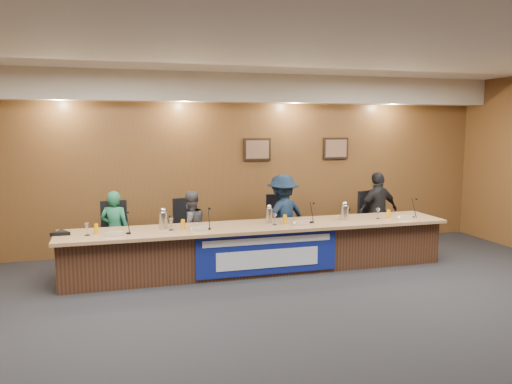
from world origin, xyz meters
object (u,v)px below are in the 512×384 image
panelist_b (190,228)px  office_chair_c (281,229)px  panelist_a (115,231)px  panelist_c (283,216)px  carafe_mid (269,216)px  panelist_d (378,211)px  office_chair_a (115,239)px  carafe_left (163,221)px  office_chair_b (190,235)px  speakerphone (61,233)px  carafe_right (344,213)px  office_chair_d (375,224)px  banner (268,253)px  dais_body (260,249)px

panelist_b → office_chair_c: (1.61, 0.10, -0.14)m
panelist_a → panelist_c: 2.81m
carafe_mid → panelist_b: bearing=151.8°
panelist_b → panelist_d: 3.46m
office_chair_a → carafe_left: bearing=-47.7°
panelist_a → carafe_left: (0.71, -0.61, 0.24)m
office_chair_b → speakerphone: bearing=-170.2°
office_chair_c → speakerphone: bearing=-165.0°
carafe_left → carafe_right: 2.94m
office_chair_c → carafe_right: carafe_right is taller
panelist_b → office_chair_d: 3.46m
office_chair_a → office_chair_c: (2.81, 0.00, 0.00)m
speakerphone → office_chair_a: bearing=44.5°
banner → speakerphone: (-2.95, 0.45, 0.40)m
banner → carafe_right: 1.56m
panelist_d → carafe_mid: size_ratio=5.95×
dais_body → office_chair_c: dais_body is taller
office_chair_a → office_chair_c: size_ratio=1.00×
dais_body → carafe_mid: (0.16, 0.03, 0.52)m
panelist_c → dais_body: bearing=28.0°
banner → panelist_b: (-1.01, 1.07, 0.24)m
office_chair_d → speakerphone: bearing=170.5°
carafe_left → panelist_d: bearing=8.8°
banner → office_chair_a: banner is taller
panelist_d → office_chair_a: panelist_d is taller
office_chair_c → panelist_d: bearing=0.3°
panelist_a → panelist_b: 1.20m
panelist_c → office_chair_d: (1.85, 0.10, -0.25)m
dais_body → panelist_d: 2.56m
carafe_left → carafe_mid: (1.66, -0.01, -0.01)m
office_chair_d → carafe_mid: bearing=-179.6°
panelist_a → panelist_b: size_ratio=1.04×
carafe_left → carafe_right: (2.94, -0.08, -0.01)m
panelist_b → office_chair_b: bearing=-109.0°
carafe_right → panelist_b: bearing=164.1°
banner → office_chair_d: size_ratio=4.58×
office_chair_a → office_chair_d: size_ratio=1.00×
office_chair_b → carafe_left: (-0.50, -0.71, 0.40)m
office_chair_b → office_chair_d: bearing=-10.7°
carafe_right → speakerphone: 4.39m
carafe_mid → carafe_right: carafe_mid is taller
banner → carafe_mid: 0.68m
dais_body → office_chair_d: dais_body is taller
panelist_a → office_chair_c: panelist_a is taller
panelist_a → carafe_mid: (2.37, -0.62, 0.23)m
office_chair_b → carafe_right: carafe_right is taller
panelist_b → office_chair_b: (0.00, 0.10, -0.14)m
banner → carafe_left: (-1.50, 0.46, 0.50)m
panelist_b → carafe_left: panelist_b is taller
panelist_c → carafe_mid: 0.78m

